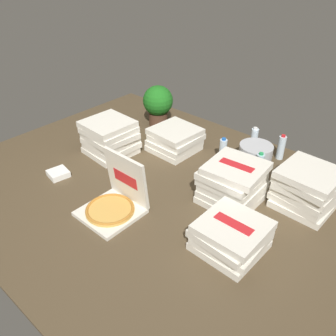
# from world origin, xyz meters

# --- Properties ---
(ground_plane) EXTENTS (3.20, 2.40, 0.02)m
(ground_plane) POSITION_xyz_m (0.00, 0.00, -0.01)
(ground_plane) COLOR #4C3D28
(open_pizza_box) EXTENTS (0.37, 0.38, 0.39)m
(open_pizza_box) POSITION_xyz_m (-0.08, -0.38, 0.08)
(open_pizza_box) COLOR silver
(open_pizza_box) RESTS_ON ground_plane
(pizza_stack_right_near) EXTENTS (0.41, 0.40, 0.30)m
(pizza_stack_right_near) POSITION_xyz_m (-0.70, 0.12, 0.15)
(pizza_stack_right_near) COLOR silver
(pizza_stack_right_near) RESTS_ON ground_plane
(pizza_stack_center_far) EXTENTS (0.39, 0.40, 0.20)m
(pizza_stack_center_far) POSITION_xyz_m (-0.32, 0.53, 0.10)
(pizza_stack_center_far) COLOR silver
(pizza_stack_center_far) RESTS_ON ground_plane
(pizza_stack_right_mid) EXTENTS (0.39, 0.40, 0.20)m
(pizza_stack_right_mid) POSITION_xyz_m (0.69, -0.15, 0.10)
(pizza_stack_right_mid) COLOR silver
(pizza_stack_right_mid) RESTS_ON ground_plane
(pizza_stack_left_near) EXTENTS (0.41, 0.40, 0.30)m
(pizza_stack_left_near) POSITION_xyz_m (0.44, 0.24, 0.15)
(pizza_stack_left_near) COLOR silver
(pizza_stack_left_near) RESTS_ON ground_plane
(pizza_stack_right_far) EXTENTS (0.42, 0.43, 0.30)m
(pizza_stack_right_far) POSITION_xyz_m (0.85, 0.53, 0.15)
(pizza_stack_right_far) COLOR silver
(pizza_stack_right_far) RESTS_ON ground_plane
(ice_bucket) EXTENTS (0.27, 0.27, 0.17)m
(ice_bucket) POSITION_xyz_m (0.32, 0.79, 0.08)
(ice_bucket) COLOR #B7BABF
(ice_bucket) RESTS_ON ground_plane
(water_bottle_0) EXTENTS (0.06, 0.06, 0.22)m
(water_bottle_0) POSITION_xyz_m (0.44, 0.63, 0.10)
(water_bottle_0) COLOR silver
(water_bottle_0) RESTS_ON ground_plane
(water_bottle_1) EXTENTS (0.06, 0.06, 0.22)m
(water_bottle_1) POSITION_xyz_m (0.10, 0.63, 0.10)
(water_bottle_1) COLOR silver
(water_bottle_1) RESTS_ON ground_plane
(water_bottle_2) EXTENTS (0.06, 0.06, 0.22)m
(water_bottle_2) POSITION_xyz_m (0.44, 1.00, 0.10)
(water_bottle_2) COLOR silver
(water_bottle_2) RESTS_ON ground_plane
(water_bottle_3) EXTENTS (0.06, 0.06, 0.22)m
(water_bottle_3) POSITION_xyz_m (0.20, 0.97, 0.10)
(water_bottle_3) COLOR silver
(water_bottle_3) RESTS_ON ground_plane
(potted_plant) EXTENTS (0.29, 0.29, 0.40)m
(potted_plant) POSITION_xyz_m (-0.77, 0.79, 0.23)
(potted_plant) COLOR #513323
(potted_plant) RESTS_ON ground_plane
(napkin_pile) EXTENTS (0.17, 0.17, 0.05)m
(napkin_pile) POSITION_xyz_m (-0.73, -0.39, 0.02)
(napkin_pile) COLOR white
(napkin_pile) RESTS_ON ground_plane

